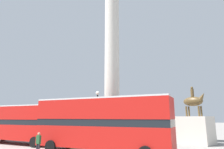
# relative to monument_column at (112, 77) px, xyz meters

# --- Properties ---
(ground_plane) EXTENTS (200.00, 200.00, 0.00)m
(ground_plane) POSITION_rel_monument_column_xyz_m (0.00, 0.00, -7.42)
(ground_plane) COLOR gray
(monument_column) EXTENTS (6.12, 6.12, 23.41)m
(monument_column) POSITION_rel_monument_column_xyz_m (0.00, 0.00, 0.00)
(monument_column) COLOR beige
(monument_column) RESTS_ON ground_plane
(bus_a) EXTENTS (11.65, 3.57, 4.44)m
(bus_a) POSITION_rel_monument_column_xyz_m (2.18, -5.66, -4.98)
(bus_a) COLOR red
(bus_a) RESTS_ON ground_plane
(bus_b) EXTENTS (11.42, 3.45, 4.15)m
(bus_b) POSITION_rel_monument_column_xyz_m (-9.33, -4.95, -5.12)
(bus_b) COLOR red
(bus_b) RESTS_ON ground_plane
(equestrian_statue) EXTENTS (4.00, 3.37, 6.32)m
(equestrian_statue) POSITION_rel_monument_column_xyz_m (8.04, 4.46, -5.59)
(equestrian_statue) COLOR beige
(equestrian_statue) RESTS_ON ground_plane
(street_lamp) EXTENTS (0.36, 0.36, 5.36)m
(street_lamp) POSITION_rel_monument_column_xyz_m (0.45, -3.63, -4.71)
(street_lamp) COLOR black
(street_lamp) RESTS_ON ground_plane
(pedestrian_near_lamp) EXTENTS (0.46, 0.23, 1.68)m
(pedestrian_near_lamp) POSITION_rel_monument_column_xyz_m (-1.92, -8.38, -6.49)
(pedestrian_near_lamp) COLOR #28282D
(pedestrian_near_lamp) RESTS_ON ground_plane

